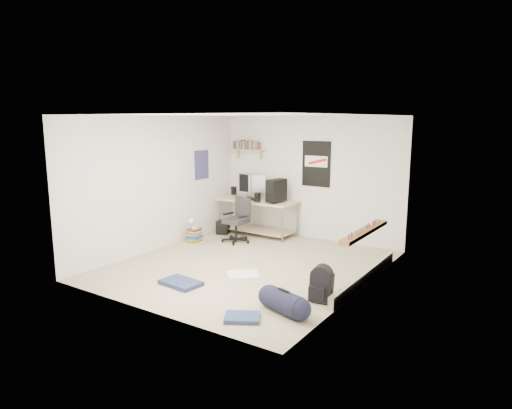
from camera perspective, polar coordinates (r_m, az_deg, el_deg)
The scene contains 26 objects.
floor at distance 7.80m, azimuth -1.06°, elevation -7.64°, with size 4.00×4.50×0.01m, color gray.
ceiling at distance 7.40m, azimuth -1.13°, elevation 11.14°, with size 4.00×4.50×0.01m, color white.
back_wall at distance 9.42m, azimuth 6.73°, elevation 3.31°, with size 4.00×0.01×2.50m, color silver.
left_wall at distance 8.78m, azimuth -11.94°, elevation 2.62°, with size 0.01×4.50×2.50m, color silver.
right_wall at distance 6.59m, azimuth 13.41°, elevation -0.06°, with size 0.01×4.50×2.50m, color silver.
desk at distance 9.76m, azimuth 0.20°, elevation -1.64°, with size 1.72×0.75×0.78m, color beige.
monitor_left at distance 9.79m, azimuth -1.31°, elevation 2.16°, with size 0.39×0.10×0.43m, color #A2A2A7.
monitor_right at distance 9.64m, azimuth 0.13°, elevation 1.95°, with size 0.36×0.09×0.40m, color #B5B5BA.
pc_tower at distance 9.29m, azimuth 2.56°, elevation 1.79°, with size 0.21×0.44×0.46m, color black.
keyboard at distance 9.59m, azimuth -0.44°, elevation 0.74°, with size 0.36×0.13×0.02m, color black.
speaker_left at distance 10.17m, azimuth -2.80°, elevation 1.76°, with size 0.09×0.09×0.18m, color black.
speaker_right at distance 9.29m, azimuth 0.20°, elevation 0.94°, with size 0.09×0.09×0.19m, color black.
office_chair at distance 9.13m, azimuth -2.53°, elevation -1.71°, with size 0.59×0.59×0.90m, color #232325.
wall_shelf at distance 10.01m, azimuth -0.98°, elevation 6.85°, with size 0.80×0.22×0.24m, color tan.
poster_back_wall at distance 9.30m, azimuth 7.53°, elevation 5.05°, with size 0.62×0.03×0.92m, color black.
poster_left_wall at distance 9.61m, azimuth -6.81°, elevation 4.95°, with size 0.02×0.42×0.60m, color navy.
window at distance 6.85m, azimuth 13.93°, elevation 2.02°, with size 0.10×1.50×1.26m, color brown.
baseboard_heater at distance 7.17m, azimuth 13.48°, elevation -8.79°, with size 0.08×2.50×0.18m, color #B7B2A8.
backpack at distance 6.33m, azimuth 8.18°, elevation -10.20°, with size 0.30×0.24×0.40m, color black.
duffel_bag at distance 5.94m, azimuth 3.50°, elevation -12.15°, with size 0.29×0.29×0.58m, color black.
tshirt at distance 7.28m, azimuth -1.64°, elevation -8.79°, with size 0.48×0.41×0.04m, color silver.
jeans_a at distance 7.00m, azimuth -9.38°, elevation -9.65°, with size 0.60×0.38×0.07m, color #222A4D.
jeans_b at distance 5.81m, azimuth -1.74°, elevation -13.93°, with size 0.43×0.32×0.05m, color navy.
book_stack at distance 9.27m, azimuth -7.65°, elevation -3.76°, with size 0.48×0.39×0.33m, color brown.
desk_lamp at distance 9.19m, azimuth -7.67°, elevation -2.42°, with size 0.11×0.19×0.19m, color silver.
subwoofer at distance 9.87m, azimuth -4.15°, elevation -2.86°, with size 0.26×0.26×0.29m, color black.
Camera 1 is at (4.21, -6.09, 2.44)m, focal length 32.00 mm.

